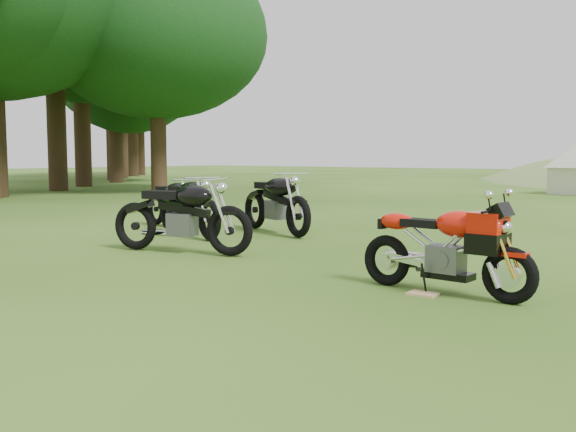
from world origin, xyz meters
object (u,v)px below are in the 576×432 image
Objects in this scene: vintage_moto_c at (275,201)px; vintage_moto_d at (188,204)px; vintage_moto_a at (173,201)px; sport_motorcycle at (445,241)px; plywood_board at (423,294)px; vintage_moto_b at (181,213)px.

vintage_moto_d is (-0.87, -1.20, -0.03)m from vintage_moto_c.
vintage_moto_a is 2.06m from vintage_moto_c.
sport_motorcycle is 5.45m from vintage_moto_d.
plywood_board is at bearing -126.87° from sport_motorcycle.
vintage_moto_c is at bearing 70.88° from vintage_moto_d.
vintage_moto_b is at bearing -27.98° from vintage_moto_a.
vintage_moto_b reaches higher than vintage_moto_d.
vintage_moto_d reaches higher than vintage_moto_a.
vintage_moto_c is at bearing 84.21° from vintage_moto_b.
vintage_moto_d is at bearing 165.97° from sport_motorcycle.
vintage_moto_b is 1.03× the size of vintage_moto_d.
vintage_moto_b is at bearing -58.65° from vintage_moto_c.
sport_motorcycle is 0.82× the size of vintage_moto_b.
vintage_moto_b is at bearing 179.57° from sport_motorcycle.
vintage_moto_b is 0.98× the size of vintage_moto_c.
sport_motorcycle is 6.32× the size of plywood_board.
vintage_moto_c is at bearing 145.13° from plywood_board.
sport_motorcycle reaches higher than vintage_moto_a.
vintage_moto_c reaches higher than vintage_moto_d.
vintage_moto_a reaches higher than plywood_board.
vintage_moto_a is 0.89× the size of vintage_moto_b.
vintage_moto_b is 2.59m from vintage_moto_c.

